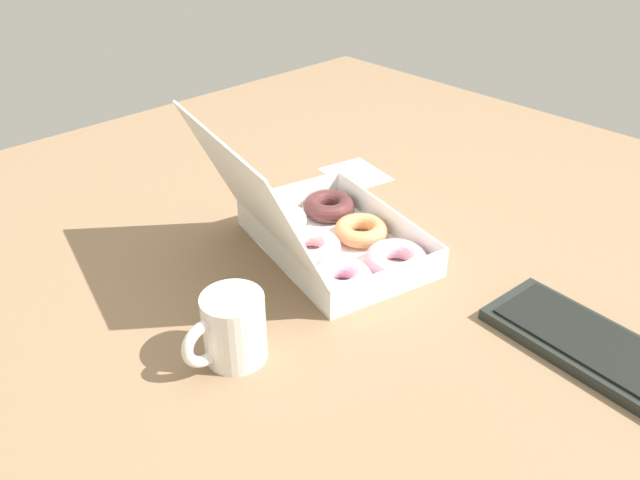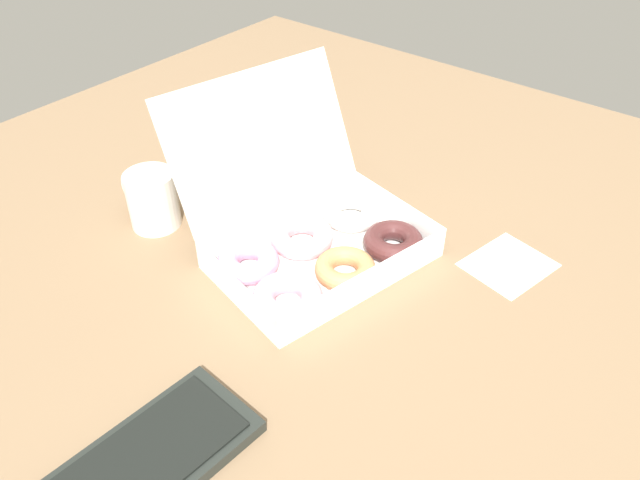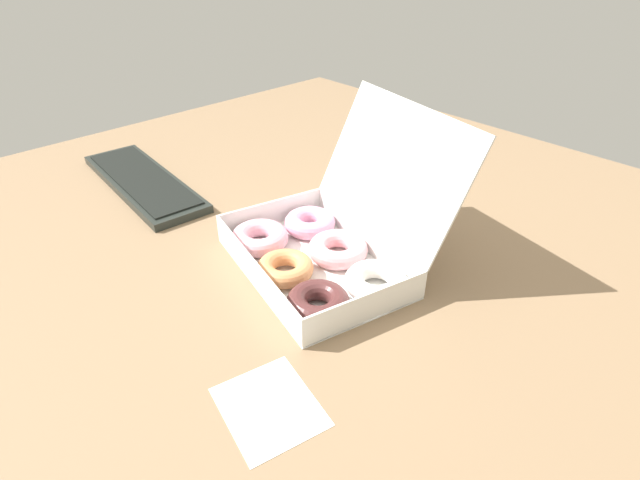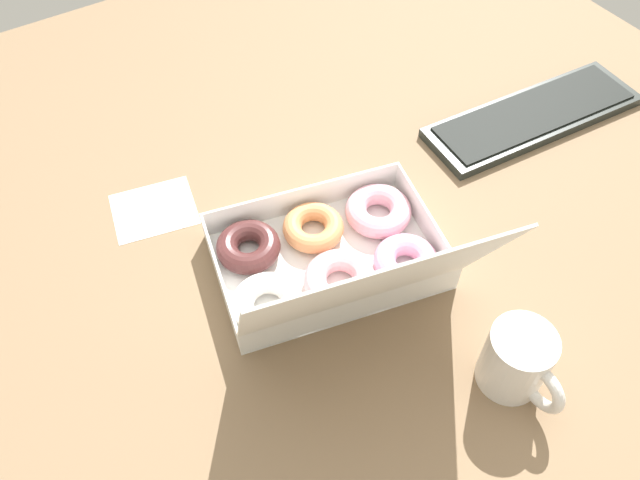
% 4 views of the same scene
% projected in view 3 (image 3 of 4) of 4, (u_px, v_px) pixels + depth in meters
% --- Properties ---
extents(ground_plane, '(1.80, 1.80, 0.02)m').
position_uv_depth(ground_plane, '(297.00, 267.00, 0.92)').
color(ground_plane, '#85694C').
extents(donut_box, '(0.41, 0.40, 0.27)m').
position_uv_depth(donut_box, '(321.00, 249.00, 0.89)').
color(donut_box, white).
rests_on(donut_box, ground_plane).
extents(keyboard, '(0.44, 0.16, 0.02)m').
position_uv_depth(keyboard, '(143.00, 182.00, 1.17)').
color(keyboard, '#232824').
rests_on(keyboard, ground_plane).
extents(coffee_mug, '(0.09, 0.13, 0.10)m').
position_uv_depth(coffee_mug, '(382.00, 173.00, 1.11)').
color(coffee_mug, white).
rests_on(coffee_mug, ground_plane).
extents(paper_napkin, '(0.16, 0.14, 0.00)m').
position_uv_depth(paper_napkin, '(269.00, 406.00, 0.65)').
color(paper_napkin, white).
rests_on(paper_napkin, ground_plane).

